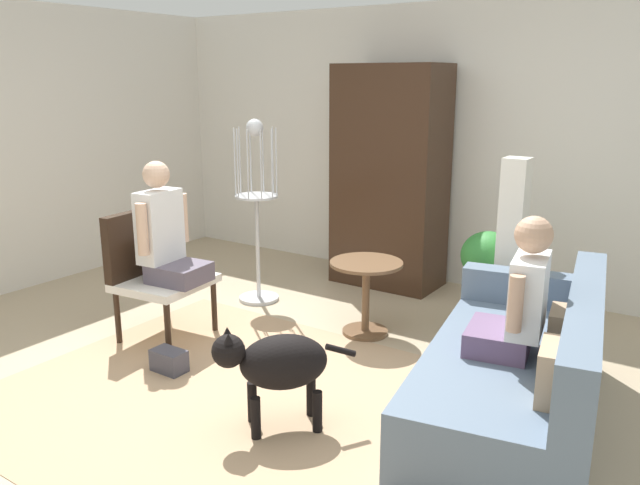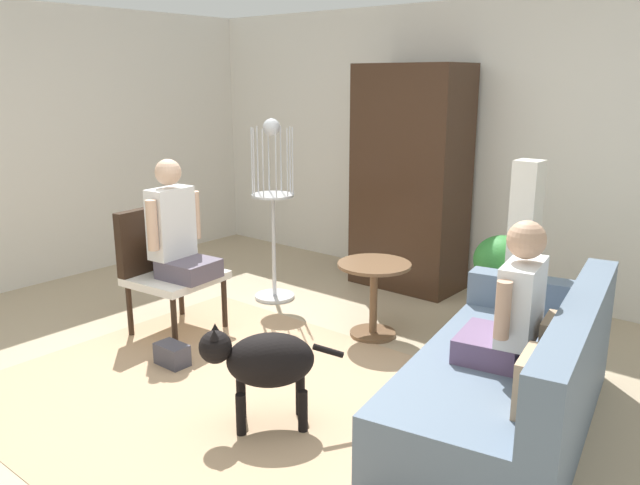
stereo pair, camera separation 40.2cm
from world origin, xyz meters
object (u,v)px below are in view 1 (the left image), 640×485
person_on_couch (519,300)px  armoire_cabinet (390,177)px  round_end_table (366,288)px  couch (520,372)px  potted_plant (487,267)px  column_lamp (511,252)px  handbag (169,361)px  person_on_armchair (165,234)px  armchair (151,264)px  dog (277,363)px  bird_cage_stand (257,215)px

person_on_couch → armoire_cabinet: armoire_cabinet is taller
person_on_couch → round_end_table: bearing=155.0°
couch → potted_plant: size_ratio=2.65×
column_lamp → handbag: 2.59m
person_on_armchair → potted_plant: size_ratio=1.15×
armchair → column_lamp: (2.31, 1.43, 0.12)m
person_on_armchair → round_end_table: bearing=36.8°
round_end_table → dog: bearing=-79.1°
couch → person_on_couch: 0.45m
person_on_armchair → column_lamp: size_ratio=0.64×
armchair → round_end_table: armchair is taller
armchair → column_lamp: bearing=31.8°
armoire_cabinet → dog: bearing=-74.4°
potted_plant → column_lamp: 0.35m
person_on_couch → armoire_cabinet: size_ratio=0.39×
armchair → column_lamp: size_ratio=0.70×
dog → person_on_armchair: bearing=158.8°
handbag → bird_cage_stand: bearing=105.9°
column_lamp → handbag: (-1.72, -1.84, -0.61)m
person_on_armchair → bird_cage_stand: bird_cage_stand is taller
person_on_couch → bird_cage_stand: bird_cage_stand is taller
couch → person_on_armchair: size_ratio=2.31×
potted_plant → couch: bearing=-62.3°
column_lamp → bird_cage_stand: bearing=-170.4°
armoire_cabinet → round_end_table: bearing=-69.1°
bird_cage_stand → potted_plant: 2.00m
column_lamp → handbag: column_lamp is taller
handbag → armoire_cabinet: bearing=83.3°
dog → column_lamp: column_lamp is taller
dog → armoire_cabinet: (-0.76, 2.73, 0.64)m
handbag → column_lamp: bearing=47.0°
person_on_armchair → round_end_table: person_on_armchair is taller
person_on_armchair → handbag: bearing=-44.6°
bird_cage_stand → handbag: (0.42, -1.48, -0.71)m
person_on_couch → handbag: (-2.13, -0.70, -0.66)m
couch → armoire_cabinet: (-1.86, 1.84, 0.75)m
couch → armchair: size_ratio=2.13×
dog → person_on_couch: bearing=38.4°
column_lamp → potted_plant: bearing=141.7°
couch → armchair: bearing=-173.3°
person_on_couch → dog: size_ratio=1.29×
handbag → dog: bearing=-8.1°
potted_plant → column_lamp: (0.23, -0.18, 0.20)m
round_end_table → dog: dog is taller
potted_plant → bird_cage_stand: bearing=-164.1°
person_on_armchair → dog: size_ratio=1.43×
armchair → dog: 1.75m
handbag → couch: bearing=18.8°
person_on_armchair → dog: person_on_armchair is taller
potted_plant → handbag: (-1.49, -2.02, -0.42)m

